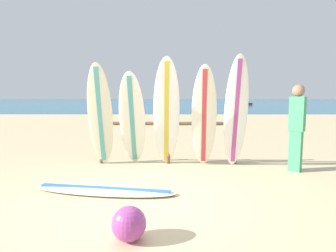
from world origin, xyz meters
The scene contains 12 objects.
ground_plane centered at (0.00, 0.00, 0.00)m, with size 120.00×120.00×0.00m, color #D3BC8C.
ocean_water centered at (0.00, 58.00, 0.00)m, with size 120.00×80.00×0.01m, color #196B93.
surfboard_rack centered at (0.41, 2.20, 0.69)m, with size 3.09×0.09×1.05m.
surfboard_leaning_far_left centered at (-1.02, 1.93, 1.09)m, with size 0.52×0.58×2.19m.
surfboard_leaning_left centered at (-0.34, 1.88, 1.00)m, with size 0.57×1.00×2.00m.
surfboard_leaning_center_left centered at (0.38, 1.91, 1.15)m, with size 0.58×0.77×2.29m.
surfboard_leaning_center centered at (1.15, 1.76, 1.06)m, with size 0.60×0.88×2.12m.
surfboard_leaning_center_right centered at (1.81, 1.81, 1.16)m, with size 0.51×0.65×2.33m.
surfboard_lying_on_sand centered at (-0.59, 0.34, 0.04)m, with size 2.37×0.90×0.08m.
beachgoer_standing centered at (2.98, 1.59, 0.95)m, with size 0.33×0.32×1.73m.
small_boat_offshore centered at (11.27, 37.83, 0.26)m, with size 3.15×1.54×0.71m.
beach_ball centered at (0.02, -1.13, 0.18)m, with size 0.37×0.37×0.37m, color #A53F8C.
Camera 1 is at (0.45, -3.92, 1.53)m, focal length 29.74 mm.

